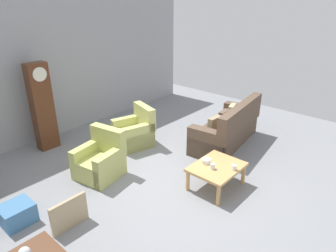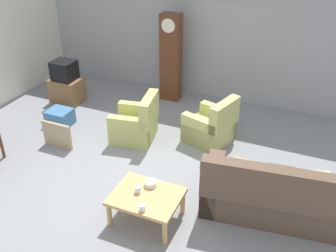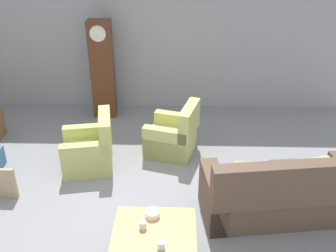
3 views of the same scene
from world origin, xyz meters
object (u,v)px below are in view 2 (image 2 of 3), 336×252
(cup_white_porcelain, at_px, (142,208))
(bowl_white_stacked, at_px, (150,183))
(armchair_olive_far, at_px, (211,127))
(armchair_olive_near, at_px, (136,125))
(coffee_table_wood, at_px, (146,199))
(tv_crt, at_px, (64,70))
(grandfather_clock, at_px, (171,58))
(framed_picture_leaning, at_px, (57,135))
(storage_box_blue, at_px, (60,117))
(couch_floral, at_px, (276,197))
(cup_blue_rimmed, at_px, (138,190))
(tv_stand_cabinet, at_px, (67,90))

(cup_white_porcelain, height_order, bowl_white_stacked, cup_white_porcelain)
(armchair_olive_far, bearing_deg, armchair_olive_near, -160.47)
(coffee_table_wood, bearing_deg, bowl_white_stacked, 99.98)
(armchair_olive_far, xyz_separation_m, tv_crt, (-3.52, 0.34, 0.45))
(grandfather_clock, relative_size, framed_picture_leaning, 3.27)
(framed_picture_leaning, relative_size, storage_box_blue, 1.26)
(storage_box_blue, height_order, cup_white_porcelain, cup_white_porcelain)
(grandfather_clock, xyz_separation_m, cup_white_porcelain, (1.32, -4.08, -0.50))
(armchair_olive_near, bearing_deg, couch_floral, -21.39)
(cup_blue_rimmed, bearing_deg, framed_picture_leaning, 154.60)
(armchair_olive_near, bearing_deg, bowl_white_stacked, -56.46)
(cup_blue_rimmed, bearing_deg, armchair_olive_near, 118.34)
(grandfather_clock, distance_m, tv_crt, 2.37)
(bowl_white_stacked, bearing_deg, cup_blue_rimmed, -115.10)
(tv_crt, relative_size, cup_blue_rimmed, 4.87)
(tv_crt, distance_m, cup_blue_rimmed, 4.20)
(couch_floral, height_order, grandfather_clock, grandfather_clock)
(armchair_olive_near, bearing_deg, cup_white_porcelain, -60.42)
(armchair_olive_near, xyz_separation_m, framed_picture_leaning, (-1.20, -0.84, -0.06))
(armchair_olive_far, relative_size, grandfather_clock, 0.49)
(tv_crt, xyz_separation_m, cup_white_porcelain, (3.43, -3.01, -0.27))
(couch_floral, height_order, cup_white_porcelain, couch_floral)
(tv_stand_cabinet, bearing_deg, grandfather_clock, 26.98)
(cup_blue_rimmed, height_order, bowl_white_stacked, cup_blue_rimmed)
(storage_box_blue, bearing_deg, cup_white_porcelain, -35.12)
(framed_picture_leaning, distance_m, cup_white_porcelain, 2.81)
(cup_white_porcelain, relative_size, cup_blue_rimmed, 0.94)
(couch_floral, relative_size, grandfather_clock, 1.12)
(armchair_olive_far, bearing_deg, grandfather_clock, 135.25)
(grandfather_clock, bearing_deg, storage_box_blue, -128.60)
(armchair_olive_far, relative_size, storage_box_blue, 2.04)
(armchair_olive_far, xyz_separation_m, tv_stand_cabinet, (-3.52, 0.34, -0.03))
(grandfather_clock, xyz_separation_m, cup_blue_rimmed, (1.10, -3.78, -0.50))
(armchair_olive_far, relative_size, tv_crt, 2.02)
(grandfather_clock, distance_m, cup_white_porcelain, 4.32)
(armchair_olive_far, bearing_deg, coffee_table_wood, -94.51)
(armchair_olive_near, relative_size, tv_stand_cabinet, 1.35)
(cup_white_porcelain, bearing_deg, grandfather_clock, 108.00)
(armchair_olive_far, bearing_deg, couch_floral, -46.86)
(armchair_olive_far, height_order, tv_stand_cabinet, armchair_olive_far)
(tv_stand_cabinet, distance_m, framed_picture_leaning, 1.92)
(cup_white_porcelain, bearing_deg, storage_box_blue, 144.88)
(grandfather_clock, height_order, framed_picture_leaning, grandfather_clock)
(couch_floral, height_order, tv_stand_cabinet, couch_floral)
(couch_floral, distance_m, coffee_table_wood, 1.85)
(armchair_olive_near, height_order, armchair_olive_far, same)
(coffee_table_wood, relative_size, storage_box_blue, 2.02)
(coffee_table_wood, relative_size, grandfather_clock, 0.49)
(couch_floral, bearing_deg, framed_picture_leaning, 176.15)
(storage_box_blue, distance_m, cup_blue_rimmed, 3.25)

